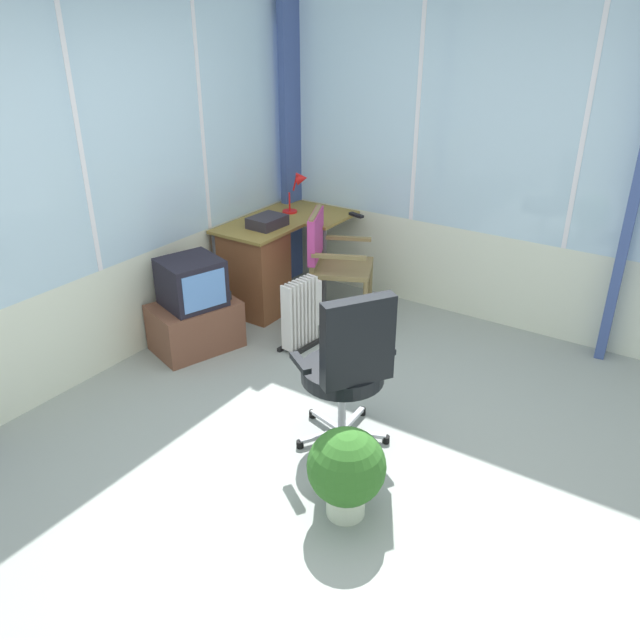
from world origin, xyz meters
TOP-DOWN VIEW (x-y plane):
  - ground at (0.00, 0.00)m, footprint 5.50×4.87m
  - north_window_panel at (0.00, 1.96)m, footprint 4.50×0.07m
  - east_window_panel at (2.28, -0.00)m, footprint 0.07×3.87m
  - curtain_corner at (2.15, 1.83)m, footprint 0.23×0.09m
  - curtain_east_far at (2.20, -1.06)m, footprint 0.23×0.09m
  - desk at (1.33, 1.62)m, footprint 1.17×0.77m
  - desk_lamp at (1.93, 1.59)m, footprint 0.24×0.21m
  - tv_remote at (2.08, 1.09)m, footprint 0.08×0.16m
  - paper_tray at (1.42, 1.56)m, footprint 0.31×0.24m
  - wooden_armchair at (1.54, 1.04)m, footprint 0.64×0.64m
  - office_chair at (0.14, -0.02)m, footprint 0.61×0.60m
  - tv_on_stand at (0.54, 1.60)m, footprint 0.75×0.62m
  - space_heater at (1.02, 0.93)m, footprint 0.40×0.21m
  - potted_plant at (-0.38, -0.32)m, footprint 0.41×0.41m

SIDE VIEW (x-z plane):
  - ground at x=0.00m, z-range -0.06..0.00m
  - space_heater at x=1.02m, z-range 0.00..0.57m
  - potted_plant at x=-0.38m, z-range 0.03..0.55m
  - tv_on_stand at x=0.54m, z-range -0.04..0.69m
  - desk at x=1.33m, z-range 0.03..0.78m
  - office_chair at x=0.14m, z-range 0.07..1.09m
  - wooden_armchair at x=1.54m, z-range 0.13..1.07m
  - tv_remote at x=2.08m, z-range 0.75..0.78m
  - paper_tray at x=1.42m, z-range 0.75..0.84m
  - desk_lamp at x=1.93m, z-range 0.81..1.16m
  - curtain_corner at x=2.15m, z-range 0.00..2.59m
  - curtain_east_far at x=2.20m, z-range 0.00..2.59m
  - east_window_panel at x=2.28m, z-range 0.00..2.69m
  - north_window_panel at x=0.00m, z-range 0.00..2.69m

